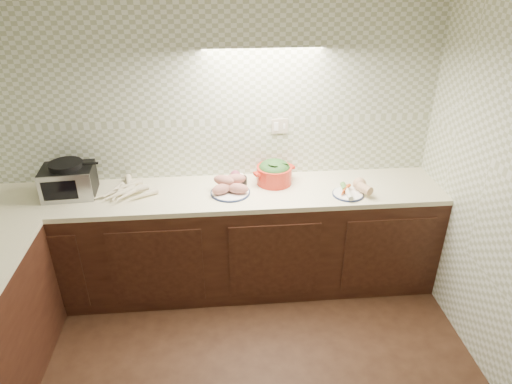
{
  "coord_description": "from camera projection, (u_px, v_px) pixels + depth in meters",
  "views": [
    {
      "loc": [
        0.05,
        -1.64,
        2.58
      ],
      "look_at": [
        0.31,
        1.25,
        1.02
      ],
      "focal_mm": 32.0,
      "sensor_mm": 36.0,
      "label": 1
    }
  ],
  "objects": [
    {
      "name": "room",
      "position": [
        208.0,
        208.0,
        1.89
      ],
      "size": [
        3.6,
        3.6,
        2.6
      ],
      "color": "black",
      "rests_on": "ground"
    },
    {
      "name": "counter",
      "position": [
        113.0,
        316.0,
        2.99
      ],
      "size": [
        3.6,
        3.6,
        0.9
      ],
      "color": "black",
      "rests_on": "ground"
    },
    {
      "name": "toaster_oven",
      "position": [
        69.0,
        180.0,
        3.45
      ],
      "size": [
        0.4,
        0.32,
        0.27
      ],
      "rotation": [
        0.0,
        0.0,
        0.07
      ],
      "color": "black",
      "rests_on": "counter"
    },
    {
      "name": "parsnip_pile",
      "position": [
        126.0,
        190.0,
        3.51
      ],
      "size": [
        0.41,
        0.38,
        0.08
      ],
      "color": "beige",
      "rests_on": "counter"
    },
    {
      "name": "sweet_potato_plate",
      "position": [
        230.0,
        186.0,
        3.52
      ],
      "size": [
        0.31,
        0.31,
        0.14
      ],
      "rotation": [
        0.0,
        0.0,
        0.06
      ],
      "color": "#182244",
      "rests_on": "counter"
    },
    {
      "name": "onion_bowl",
      "position": [
        237.0,
        179.0,
        3.65
      ],
      "size": [
        0.16,
        0.16,
        0.12
      ],
      "color": "black",
      "rests_on": "counter"
    },
    {
      "name": "dutch_oven",
      "position": [
        274.0,
        172.0,
        3.64
      ],
      "size": [
        0.37,
        0.37,
        0.2
      ],
      "rotation": [
        0.0,
        0.0,
        0.37
      ],
      "color": "red",
      "rests_on": "counter"
    },
    {
      "name": "veg_plate",
      "position": [
        353.0,
        188.0,
        3.52
      ],
      "size": [
        0.31,
        0.3,
        0.11
      ],
      "rotation": [
        0.0,
        0.0,
        0.34
      ],
      "color": "#182244",
      "rests_on": "counter"
    }
  ]
}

